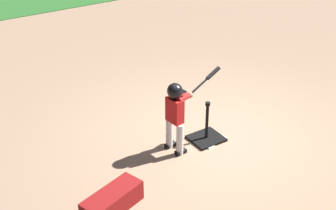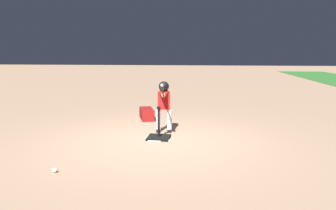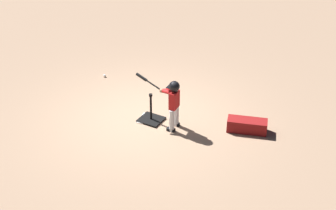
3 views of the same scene
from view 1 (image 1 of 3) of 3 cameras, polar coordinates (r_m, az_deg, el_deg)
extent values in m
plane|color=#93755B|center=(7.57, 6.08, -3.77)|extent=(90.00, 90.00, 0.00)
cube|color=white|center=(7.49, 4.94, -4.03)|extent=(0.51, 0.51, 0.02)
cube|color=black|center=(7.46, 4.67, -4.08)|extent=(0.51, 0.46, 0.04)
cylinder|color=black|center=(7.29, 4.77, -2.03)|extent=(0.05, 0.05, 0.58)
cylinder|color=black|center=(7.14, 4.87, 0.14)|extent=(0.08, 0.08, 0.05)
cylinder|color=silver|center=(7.13, 0.17, -3.41)|extent=(0.12, 0.12, 0.52)
cube|color=black|center=(7.26, 0.29, -4.88)|extent=(0.19, 0.11, 0.06)
cylinder|color=silver|center=(6.97, 1.46, -4.24)|extent=(0.12, 0.12, 0.52)
cube|color=black|center=(7.10, 1.56, -5.73)|extent=(0.19, 0.11, 0.06)
cube|color=red|center=(6.81, 0.83, -0.64)|extent=(0.17, 0.28, 0.38)
sphere|color=#936B4C|center=(6.67, 0.85, 1.63)|extent=(0.20, 0.20, 0.20)
sphere|color=black|center=(6.66, 0.85, 1.73)|extent=(0.23, 0.23, 0.23)
cube|color=black|center=(6.73, 1.47, 1.74)|extent=(0.13, 0.18, 0.01)
cylinder|color=red|center=(6.84, 1.53, 1.14)|extent=(0.32, 0.14, 0.11)
cylinder|color=red|center=(6.78, 2.00, 0.88)|extent=(0.31, 0.19, 0.11)
sphere|color=#936B4C|center=(6.90, 2.66, 1.24)|extent=(0.10, 0.10, 0.10)
cylinder|color=black|center=(7.02, 4.43, 2.87)|extent=(0.58, 0.09, 0.29)
cylinder|color=black|center=(7.10, 5.53, 3.89)|extent=(0.27, 0.09, 0.17)
cylinder|color=black|center=(6.90, 2.55, 1.13)|extent=(0.04, 0.05, 0.05)
cube|color=maroon|center=(6.08, -6.80, -11.55)|extent=(0.90, 0.56, 0.28)
camera|label=2|loc=(12.25, 27.46, 14.77)|focal=35.00mm
camera|label=3|loc=(12.44, -43.01, 29.29)|focal=50.00mm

